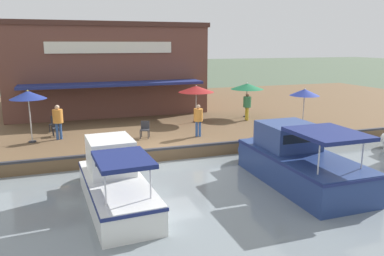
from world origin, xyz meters
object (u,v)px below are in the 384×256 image
waterfront_restaurant (104,67)px  person_near_entrance (247,103)px  patio_umbrella_far_corner (28,95)px  cafe_chair_far_corner_seat (57,127)px  patio_umbrella_mid_patio_right (196,89)px  cafe_chair_under_first_umbrella (54,123)px  person_mid_patio (198,117)px  patio_umbrella_mid_patio_left (305,92)px  tree_downstream_bank (129,45)px  cafe_chair_mid_patio (145,129)px  motorboat_outer_channel (291,159)px  tree_upstream_bank (56,44)px  motorboat_far_downstream (113,179)px  patio_umbrella_near_quay_edge (247,86)px  person_at_quay_edge (58,118)px

waterfront_restaurant → person_near_entrance: 11.45m
patio_umbrella_far_corner → cafe_chair_far_corner_seat: 2.39m
person_near_entrance → patio_umbrella_mid_patio_right: bearing=-99.4°
waterfront_restaurant → cafe_chair_under_first_umbrella: waterfront_restaurant is taller
person_mid_patio → waterfront_restaurant: bearing=-162.5°
patio_umbrella_mid_patio_left → tree_downstream_bank: bearing=-154.4°
patio_umbrella_mid_patio_left → cafe_chair_mid_patio: size_ratio=2.61×
cafe_chair_under_first_umbrella → motorboat_outer_channel: motorboat_outer_channel is taller
cafe_chair_far_corner_seat → tree_upstream_bank: 14.55m
patio_umbrella_mid_patio_left → motorboat_outer_channel: size_ratio=0.33×
patio_umbrella_mid_patio_left → tree_upstream_bank: (-16.07, -13.53, 2.71)m
motorboat_far_downstream → motorboat_outer_channel: bearing=88.5°
motorboat_far_downstream → tree_downstream_bank: bearing=168.6°
cafe_chair_far_corner_seat → cafe_chair_under_first_umbrella: (-1.11, -0.13, 0.00)m
waterfront_restaurant → motorboat_outer_channel: bearing=17.7°
cafe_chair_under_first_umbrella → waterfront_restaurant: bearing=154.2°
patio_umbrella_far_corner → patio_umbrella_near_quay_edge: bearing=100.8°
patio_umbrella_mid_patio_left → patio_umbrella_mid_patio_right: size_ratio=0.97×
cafe_chair_under_first_umbrella → person_near_entrance: 11.46m
patio_umbrella_near_quay_edge → patio_umbrella_far_corner: bearing=-79.2°
cafe_chair_far_corner_seat → tree_upstream_bank: (-13.93, 0.12, 4.21)m
cafe_chair_far_corner_seat → tree_upstream_bank: tree_upstream_bank is taller
motorboat_outer_channel → tree_upstream_bank: tree_upstream_bank is taller
motorboat_outer_channel → tree_downstream_bank: 22.25m
person_at_quay_edge → motorboat_far_downstream: 7.52m
person_at_quay_edge → person_mid_patio: (1.72, 6.85, -0.06)m
cafe_chair_mid_patio → person_at_quay_edge: (-1.06, -4.18, 0.64)m
cafe_chair_under_first_umbrella → person_mid_patio: size_ratio=0.50×
patio_umbrella_far_corner → patio_umbrella_mid_patio_left: bearing=85.6°
motorboat_outer_channel → tree_upstream_bank: bearing=-158.6°
person_mid_patio → motorboat_far_downstream: bearing=-42.6°
person_mid_patio → cafe_chair_far_corner_seat: bearing=-110.2°
waterfront_restaurant → patio_umbrella_mid_patio_right: (7.58, 4.63, -1.01)m
cafe_chair_far_corner_seat → cafe_chair_mid_patio: (1.89, 4.28, 0.00)m
cafe_chair_under_first_umbrella → tree_downstream_bank: bearing=152.8°
patio_umbrella_far_corner → cafe_chair_under_first_umbrella: bearing=154.1°
cafe_chair_under_first_umbrella → motorboat_far_downstream: 9.41m
person_at_quay_edge → person_near_entrance: bearing=96.4°
cafe_chair_mid_patio → person_near_entrance: person_near_entrance is taller
cafe_chair_mid_patio → person_at_quay_edge: person_at_quay_edge is taller
patio_umbrella_mid_patio_right → cafe_chair_far_corner_seat: 8.29m
person_mid_patio → patio_umbrella_far_corner: bearing=-100.9°
patio_umbrella_far_corner → patio_umbrella_mid_patio_right: size_ratio=1.13×
motorboat_outer_channel → cafe_chair_under_first_umbrella: bearing=-136.4°
waterfront_restaurant → patio_umbrella_mid_patio_right: waterfront_restaurant is taller
motorboat_far_downstream → tree_downstream_bank: (-21.49, 4.34, 4.42)m
waterfront_restaurant → patio_umbrella_near_quay_edge: waterfront_restaurant is taller
patio_umbrella_far_corner → cafe_chair_mid_patio: size_ratio=3.02×
patio_umbrella_near_quay_edge → person_near_entrance: bearing=-25.7°
cafe_chair_under_first_umbrella → tree_downstream_bank: size_ratio=0.13×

